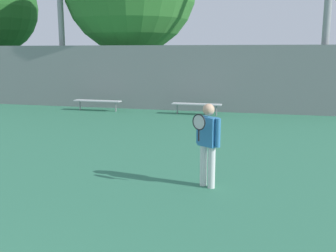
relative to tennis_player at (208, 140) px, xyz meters
name	(u,v)px	position (x,y,z in m)	size (l,w,h in m)	color
tennis_player	(208,140)	(0.00, 0.00, 0.00)	(0.54, 0.51, 1.66)	silver
bench_courtside_near	(197,105)	(-1.75, 8.79, -0.52)	(2.08, 0.40, 0.47)	silver
bench_courtside_far	(97,101)	(-6.26, 8.79, -0.51)	(2.16, 0.40, 0.47)	silver
back_fence	(191,78)	(-2.20, 9.81, 0.50)	(27.48, 0.06, 2.90)	gray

